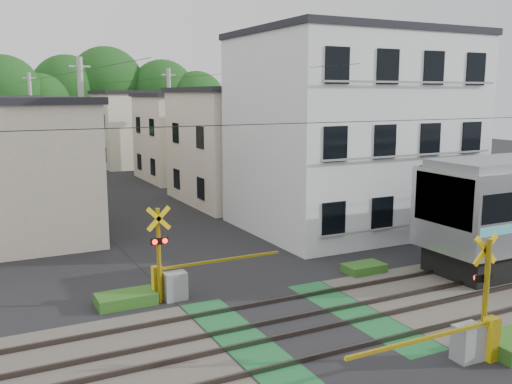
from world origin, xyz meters
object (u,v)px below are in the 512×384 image
crossing_signal_near (473,333)px  crossing_signal_far (172,278)px  apartment_block (351,131)px  pedestrian (82,170)px

crossing_signal_near → crossing_signal_far: bearing=125.3°
crossing_signal_near → crossing_signal_far: 8.95m
crossing_signal_near → apartment_block: 14.95m
crossing_signal_near → pedestrian: 34.29m
crossing_signal_far → apartment_block: size_ratio=0.46×
crossing_signal_near → crossing_signal_far: same height
crossing_signal_near → pedestrian: (-3.04, 34.16, 0.13)m
crossing_signal_near → pedestrian: crossing_signal_near is taller
crossing_signal_far → pedestrian: crossing_signal_far is taller
crossing_signal_near → apartment_block: size_ratio=0.46×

